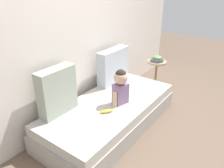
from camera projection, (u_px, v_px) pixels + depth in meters
name	position (u px, v px, depth m)	size (l,w,h in m)	color
ground_plane	(111.00, 126.00, 3.00)	(12.00, 12.00, 0.00)	brown
back_wall	(73.00, 26.00, 2.77)	(5.19, 0.10, 2.56)	silver
couch	(111.00, 114.00, 2.93)	(1.99, 0.91, 0.37)	#9C978F
throw_pillow_left	(57.00, 91.00, 2.52)	(0.47, 0.16, 0.56)	#99A393
throw_pillow_right	(113.00, 66.00, 3.33)	(0.60, 0.16, 0.52)	#B2BCC6
toddler	(121.00, 85.00, 2.73)	(0.30, 0.17, 0.46)	gray
banana	(107.00, 111.00, 2.61)	(0.17, 0.04, 0.04)	yellow
side_table	(156.00, 68.00, 3.89)	(0.33, 0.33, 0.52)	tan
fruit_bowl	(157.00, 59.00, 3.82)	(0.22, 0.22, 0.10)	#4C5666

